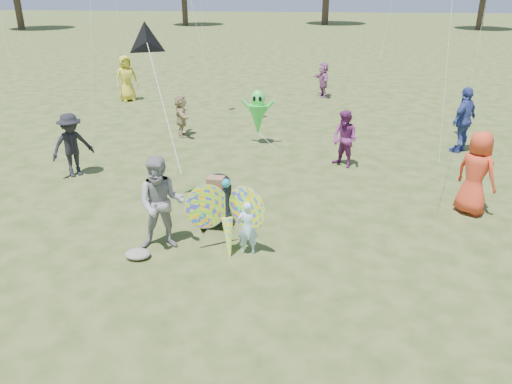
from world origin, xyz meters
TOP-DOWN VIEW (x-y plane):
  - ground at (0.00, 0.00)m, footprint 160.00×160.00m
  - child_girl at (-0.31, 1.09)m, footprint 0.42×0.30m
  - adult_man at (-1.97, 1.14)m, footprint 1.02×0.86m
  - grey_bag at (-2.36, 0.67)m, footprint 0.49×0.40m
  - crowd_a at (4.44, 3.44)m, footprint 1.06×1.09m
  - crowd_b at (-5.41, 4.66)m, footprint 1.22×1.23m
  - crowd_c at (5.35, 7.93)m, footprint 1.14×1.18m
  - crowd_d at (-3.48, 8.60)m, footprint 0.78×1.37m
  - crowd_e at (1.75, 6.19)m, footprint 0.97×0.96m
  - crowd_g at (-7.13, 13.57)m, footprint 1.12×1.05m
  - crowd_j at (1.27, 15.33)m, footprint 0.91×1.47m
  - jogging_stroller at (-1.12, 2.30)m, footprint 0.55×1.07m
  - butterfly_kite at (-0.69, 1.07)m, footprint 1.74×0.75m
  - delta_kite_rig at (-2.59, 2.95)m, footprint 1.48×2.05m
  - alien_kite at (-0.86, 7.96)m, footprint 1.12×0.69m

SIDE VIEW (x-z plane):
  - ground at x=0.00m, z-range 0.00..0.00m
  - grey_bag at x=-2.36m, z-range 0.00..0.16m
  - child_girl at x=-0.31m, z-range 0.00..1.08m
  - jogging_stroller at x=-1.12m, z-range 0.07..1.16m
  - crowd_d at x=-3.48m, z-range 0.00..1.40m
  - butterfly_kite at x=-0.69m, z-range -0.11..1.59m
  - crowd_j at x=1.27m, z-range 0.00..1.51m
  - crowd_e at x=1.75m, z-range 0.00..1.59m
  - crowd_b at x=-5.41m, z-range 0.00..1.70m
  - adult_man at x=-1.97m, z-range 0.00..1.87m
  - crowd_a at x=4.44m, z-range 0.00..1.89m
  - crowd_g at x=-7.13m, z-range 0.00..1.92m
  - alien_kite at x=-0.86m, z-range 0.10..1.84m
  - crowd_c at x=5.35m, z-range 0.00..1.97m
  - delta_kite_rig at x=-2.59m, z-range 2.37..4.96m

